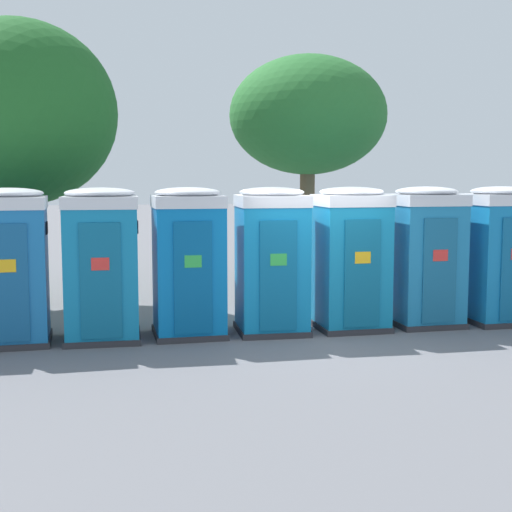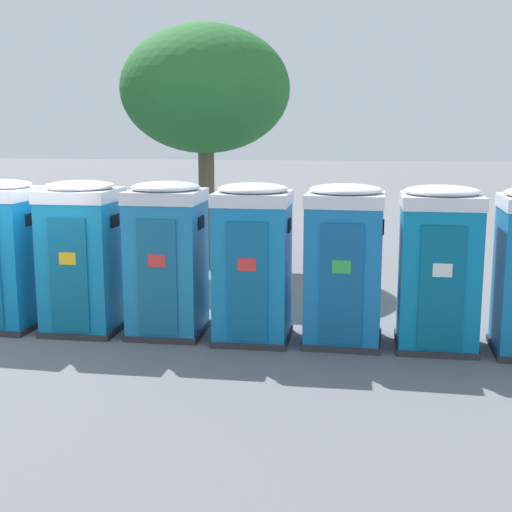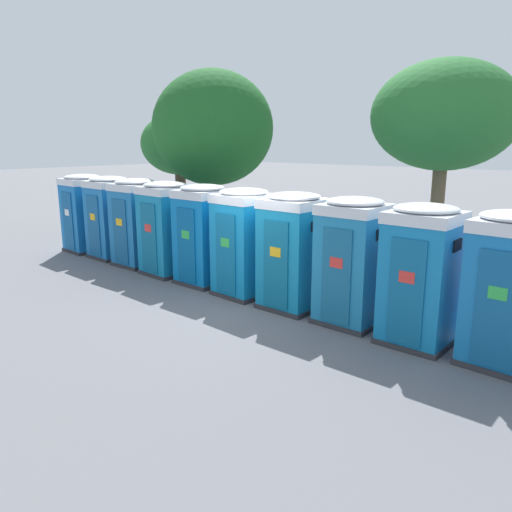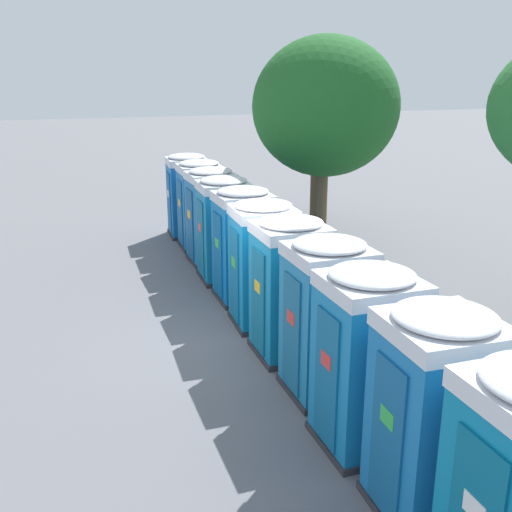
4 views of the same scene
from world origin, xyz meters
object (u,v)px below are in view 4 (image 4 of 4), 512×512
object	(u,v)px
portapotty_9	(435,414)
street_tree_1	(318,119)
portapotty_5	(263,263)
portapotty_8	(367,358)
portapotty_3	(224,228)
portapotty_6	(289,287)
portapotty_1	(200,204)
street_tree_2	(325,107)
portapotty_4	(243,244)
portapotty_0	(188,195)
portapotty_7	(326,317)
portapotty_2	(211,215)

from	to	relation	value
portapotty_9	street_tree_1	distance (m)	14.49
portapotty_5	portapotty_9	world-z (taller)	same
portapotty_5	portapotty_8	size ratio (longest dim) A/B	1.00
portapotty_3	portapotty_6	world-z (taller)	same
portapotty_5	portapotty_1	bearing A→B (deg)	178.00
portapotty_9	street_tree_2	distance (m)	11.12
portapotty_6	street_tree_1	distance (m)	10.54
portapotty_1	portapotty_4	bearing A→B (deg)	-1.75
portapotty_9	portapotty_8	bearing A→B (deg)	-178.72
portapotty_4	portapotty_3	bearing A→B (deg)	-179.59
street_tree_1	portapotty_5	bearing A→B (deg)	-31.75
portapotty_0	street_tree_2	xyz separation A→B (m)	(2.80, 3.23, 2.71)
portapotty_4	portapotty_8	world-z (taller)	same
portapotty_0	street_tree_1	bearing A→B (deg)	95.87
street_tree_1	street_tree_2	size ratio (longest dim) A/B	0.80
portapotty_7	portapotty_8	world-z (taller)	same
portapotty_4	portapotty_9	distance (m)	7.23
portapotty_7	street_tree_2	xyz separation A→B (m)	(-7.32, 3.42, 2.71)
portapotty_1	street_tree_2	xyz separation A→B (m)	(1.36, 3.21, 2.71)
portapotty_0	portapotty_6	size ratio (longest dim) A/B	1.00
portapotty_7	portapotty_2	bearing A→B (deg)	178.86
street_tree_1	portapotty_2	bearing A→B (deg)	-54.00
street_tree_1	street_tree_2	distance (m)	3.58
portapotty_6	street_tree_1	size ratio (longest dim) A/B	0.54
portapotty_1	portapotty_4	xyz separation A→B (m)	(4.33, -0.13, 0.00)
portapotty_1	portapotty_6	distance (m)	7.23
portapotty_1	portapotty_9	size ratio (longest dim) A/B	1.00
portapotty_5	portapotty_8	distance (m)	4.34
portapotty_2	portapotty_4	world-z (taller)	same
street_tree_2	portapotty_1	bearing A→B (deg)	-112.90
portapotty_4	portapotty_7	bearing A→B (deg)	-1.04
portapotty_6	portapotty_8	distance (m)	2.89
portapotty_2	street_tree_1	world-z (taller)	street_tree_1
portapotty_0	portapotty_9	bearing A→B (deg)	-1.18
portapotty_4	street_tree_2	world-z (taller)	street_tree_2
portapotty_0	portapotty_4	distance (m)	5.78
portapotty_8	street_tree_2	distance (m)	9.82
portapotty_9	street_tree_1	xyz separation A→B (m)	(-13.48, 4.85, 2.15)
portapotty_1	portapotty_9	world-z (taller)	same
portapotty_2	portapotty_5	distance (m)	4.34
portapotty_2	street_tree_2	size ratio (longest dim) A/B	0.43
portapotty_6	portapotty_7	distance (m)	1.45
portapotty_1	portapotty_6	size ratio (longest dim) A/B	1.00
portapotty_3	portapotty_9	bearing A→B (deg)	-0.98
portapotty_0	portapotty_6	world-z (taller)	same
portapotty_5	street_tree_2	distance (m)	6.21
portapotty_6	portapotty_5	bearing A→B (deg)	178.91
portapotty_5	portapotty_8	world-z (taller)	same
portapotty_2	portapotty_6	distance (m)	5.78
portapotty_5	street_tree_1	xyz separation A→B (m)	(-7.70, 4.76, 2.15)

